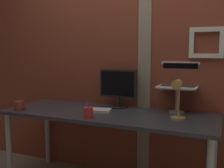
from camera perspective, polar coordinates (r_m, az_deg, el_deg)
The scene contains 9 objects.
brick_wall_back at distance 2.76m, azimuth 4.73°, elevation 5.18°, with size 3.73×0.16×2.43m.
desk at distance 2.49m, azimuth -0.94°, elevation -7.57°, with size 1.95×0.72×0.74m.
monitor at distance 2.65m, azimuth 1.29°, elevation -0.39°, with size 0.38×0.18×0.38m.
laptop_stand at distance 2.50m, azimuth 13.65°, elevation -2.46°, with size 0.28×0.22×0.23m.
laptop at distance 2.54m, azimuth 13.99°, elevation 0.80°, with size 0.35×0.27×0.23m.
desk_lamp at distance 2.19m, azimuth 13.71°, elevation -2.36°, with size 0.12×0.20×0.33m.
pen_cup at distance 2.26m, azimuth -5.03°, elevation -6.05°, with size 0.08×0.08×0.16m.
coffee_mug at distance 2.69m, azimuth -18.98°, elevation -4.38°, with size 0.13×0.09×0.09m.
paper_clutter_stack at distance 2.50m, azimuth -2.62°, elevation -5.59°, with size 0.20×0.14×0.02m, color silver.
Camera 1 is at (0.90, -2.23, 1.28)m, focal length 43.10 mm.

